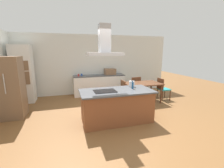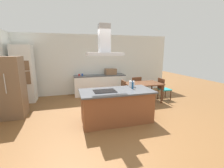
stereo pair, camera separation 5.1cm
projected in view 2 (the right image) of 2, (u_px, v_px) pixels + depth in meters
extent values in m
plane|color=brown|center=(105.00, 104.00, 5.85)|extent=(16.00, 16.00, 0.00)
cube|color=silver|center=(96.00, 65.00, 7.21)|extent=(7.20, 0.10, 2.70)
cube|color=brown|center=(116.00, 106.00, 4.35)|extent=(1.92, 0.89, 0.86)
cube|color=#4C4F54|center=(117.00, 91.00, 4.25)|extent=(2.02, 0.99, 0.04)
cube|color=black|center=(105.00, 91.00, 4.16)|extent=(0.60, 0.44, 0.01)
cylinder|color=silver|center=(132.00, 84.00, 4.66)|extent=(0.17, 0.17, 0.18)
sphere|color=black|center=(132.00, 81.00, 4.64)|extent=(0.03, 0.03, 0.03)
cone|color=silver|center=(135.00, 83.00, 4.69)|extent=(0.06, 0.03, 0.04)
cylinder|color=navy|center=(133.00, 86.00, 4.42)|extent=(0.06, 0.06, 0.19)
cylinder|color=navy|center=(133.00, 82.00, 4.39)|extent=(0.03, 0.03, 0.04)
cylinder|color=black|center=(133.00, 81.00, 4.39)|extent=(0.03, 0.03, 0.01)
cube|color=white|center=(100.00, 85.00, 7.09)|extent=(2.31, 0.62, 0.86)
cube|color=#4C4F54|center=(100.00, 75.00, 6.99)|extent=(2.31, 0.62, 0.04)
cube|color=brown|center=(111.00, 72.00, 7.10)|extent=(0.50, 0.38, 0.28)
cylinder|color=red|center=(79.00, 75.00, 6.73)|extent=(0.08, 0.08, 0.09)
cylinder|color=#2D56B2|center=(82.00, 75.00, 6.81)|extent=(0.08, 0.08, 0.09)
cube|color=white|center=(24.00, 74.00, 5.92)|extent=(0.70, 0.64, 2.20)
cube|color=brown|center=(21.00, 66.00, 5.53)|extent=(0.56, 0.02, 0.36)
cube|color=brown|center=(22.00, 78.00, 5.63)|extent=(0.56, 0.02, 0.48)
cube|color=brown|center=(9.00, 88.00, 4.53)|extent=(0.80, 0.70, 1.82)
cylinder|color=beige|center=(5.00, 84.00, 4.16)|extent=(0.02, 0.02, 0.55)
cube|color=#59331E|center=(143.00, 84.00, 5.97)|extent=(1.40, 0.90, 0.04)
cylinder|color=#59331E|center=(132.00, 97.00, 5.54)|extent=(0.06, 0.06, 0.71)
cylinder|color=#59331E|center=(162.00, 94.00, 5.87)|extent=(0.06, 0.06, 0.71)
cylinder|color=#59331E|center=(124.00, 92.00, 6.23)|extent=(0.06, 0.06, 0.71)
cylinder|color=#59331E|center=(152.00, 90.00, 6.57)|extent=(0.06, 0.06, 0.71)
cube|color=teal|center=(165.00, 89.00, 6.31)|extent=(0.42, 0.42, 0.04)
cube|color=#59331E|center=(161.00, 84.00, 6.20)|extent=(0.04, 0.42, 0.44)
cylinder|color=#59331E|center=(165.00, 93.00, 6.57)|extent=(0.04, 0.04, 0.41)
cylinder|color=#59331E|center=(171.00, 95.00, 6.23)|extent=(0.04, 0.04, 0.41)
cylinder|color=#59331E|center=(158.00, 94.00, 6.47)|extent=(0.04, 0.04, 0.41)
cylinder|color=#59331E|center=(163.00, 96.00, 6.13)|extent=(0.04, 0.04, 0.41)
cube|color=teal|center=(118.00, 93.00, 5.77)|extent=(0.42, 0.42, 0.04)
cube|color=#59331E|center=(123.00, 86.00, 5.77)|extent=(0.04, 0.42, 0.44)
cylinder|color=#59331E|center=(115.00, 100.00, 5.60)|extent=(0.04, 0.04, 0.41)
cylinder|color=#59331E|center=(113.00, 98.00, 5.93)|extent=(0.04, 0.04, 0.41)
cylinder|color=#59331E|center=(125.00, 100.00, 5.69)|extent=(0.04, 0.04, 0.41)
cylinder|color=#59331E|center=(121.00, 97.00, 6.03)|extent=(0.04, 0.04, 0.41)
cube|color=teal|center=(135.00, 87.00, 6.74)|extent=(0.42, 0.42, 0.04)
cube|color=#59331E|center=(137.00, 82.00, 6.51)|extent=(0.42, 0.04, 0.44)
cylinder|color=#59331E|center=(129.00, 91.00, 6.91)|extent=(0.04, 0.04, 0.41)
cylinder|color=#59331E|center=(137.00, 91.00, 7.01)|extent=(0.04, 0.04, 0.41)
cylinder|color=#59331E|center=(132.00, 93.00, 6.57)|extent=(0.04, 0.04, 0.41)
cylinder|color=#59331E|center=(140.00, 93.00, 6.67)|extent=(0.04, 0.04, 0.41)
cube|color=#ADADB2|center=(104.00, 54.00, 3.95)|extent=(0.90, 0.55, 0.08)
cube|color=#ADADB2|center=(104.00, 38.00, 3.87)|extent=(0.28, 0.24, 0.70)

